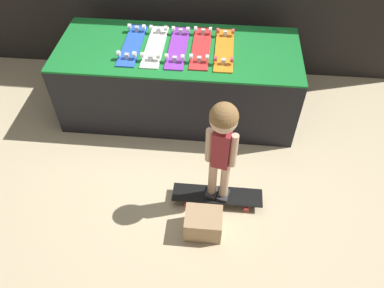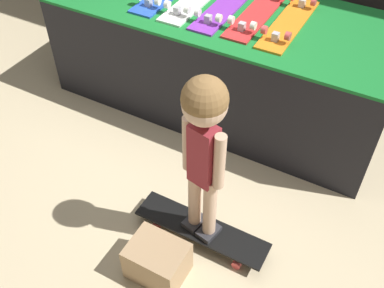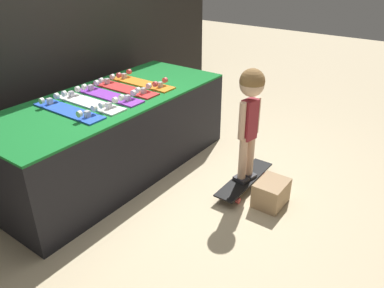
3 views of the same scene
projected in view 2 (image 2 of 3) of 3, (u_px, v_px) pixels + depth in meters
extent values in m
plane|color=beige|center=(185.00, 142.00, 3.20)|extent=(16.00, 16.00, 0.00)
cube|color=black|center=(222.00, 59.00, 3.29)|extent=(2.39, 0.98, 0.76)
cube|color=#19752D|center=(225.00, 10.00, 3.02)|extent=(2.39, 0.98, 0.02)
cube|color=#B7B7BC|center=(149.00, 2.00, 2.99)|extent=(0.04, 0.04, 0.05)
cylinder|color=white|center=(158.00, 1.00, 2.95)|extent=(0.03, 0.05, 0.05)
cube|color=white|center=(195.00, 0.00, 3.08)|extent=(0.18, 0.74, 0.01)
cube|color=#B7B7BC|center=(177.00, 11.00, 2.91)|extent=(0.04, 0.04, 0.05)
cylinder|color=white|center=(187.00, 10.00, 2.86)|extent=(0.03, 0.05, 0.05)
cylinder|color=white|center=(167.00, 4.00, 2.92)|extent=(0.03, 0.05, 0.05)
cube|color=purple|center=(225.00, 8.00, 3.01)|extent=(0.18, 0.74, 0.01)
cube|color=#B7B7BC|center=(208.00, 19.00, 2.83)|extent=(0.04, 0.04, 0.05)
cylinder|color=white|center=(219.00, 18.00, 2.79)|extent=(0.03, 0.05, 0.05)
cylinder|color=white|center=(198.00, 13.00, 2.84)|extent=(0.03, 0.05, 0.05)
cube|color=red|center=(257.00, 14.00, 2.94)|extent=(0.18, 0.74, 0.01)
cube|color=#B7B7BC|center=(242.00, 26.00, 2.76)|extent=(0.04, 0.04, 0.05)
cylinder|color=white|center=(253.00, 26.00, 2.72)|extent=(0.03, 0.05, 0.05)
cylinder|color=white|center=(231.00, 20.00, 2.77)|extent=(0.03, 0.05, 0.05)
cube|color=orange|center=(289.00, 24.00, 2.85)|extent=(0.18, 0.74, 0.01)
cube|color=#B7B7BC|center=(302.00, 3.00, 2.98)|extent=(0.04, 0.04, 0.05)
cylinder|color=#D84C4C|center=(314.00, 2.00, 2.94)|extent=(0.03, 0.05, 0.05)
cube|color=#B7B7BC|center=(275.00, 37.00, 2.68)|extent=(0.04, 0.04, 0.05)
cylinder|color=#D84C4C|center=(288.00, 36.00, 2.63)|extent=(0.03, 0.05, 0.05)
cylinder|color=#D84C4C|center=(264.00, 30.00, 2.68)|extent=(0.03, 0.05, 0.05)
cube|color=black|center=(202.00, 229.00, 2.57)|extent=(0.79, 0.19, 0.01)
cube|color=#B7B7BC|center=(243.00, 251.00, 2.50)|extent=(0.04, 0.04, 0.05)
cylinder|color=#D84C4C|center=(248.00, 243.00, 2.57)|extent=(0.05, 0.03, 0.05)
cylinder|color=#D84C4C|center=(236.00, 264.00, 2.47)|extent=(0.05, 0.03, 0.05)
cube|color=#B7B7BC|center=(163.00, 214.00, 2.69)|extent=(0.04, 0.04, 0.05)
cylinder|color=#D84C4C|center=(170.00, 207.00, 2.75)|extent=(0.05, 0.03, 0.05)
cylinder|color=#D84C4C|center=(156.00, 226.00, 2.65)|extent=(0.05, 0.03, 0.05)
cube|color=#2D2D33|center=(209.00, 231.00, 2.53)|extent=(0.12, 0.15, 0.03)
cylinder|color=#DBB293|center=(210.00, 207.00, 2.38)|extent=(0.07, 0.07, 0.41)
cube|color=#2D2D33|center=(195.00, 221.00, 2.58)|extent=(0.12, 0.15, 0.03)
cylinder|color=#DBB293|center=(195.00, 197.00, 2.43)|extent=(0.07, 0.07, 0.41)
cube|color=maroon|center=(203.00, 155.00, 2.15)|extent=(0.15, 0.12, 0.36)
cylinder|color=#DBB293|center=(219.00, 162.00, 2.10)|extent=(0.06, 0.06, 0.33)
cylinder|color=#DBB293|center=(188.00, 144.00, 2.19)|extent=(0.06, 0.06, 0.33)
sphere|color=#DBB293|center=(205.00, 104.00, 1.93)|extent=(0.21, 0.21, 0.21)
sphere|color=olive|center=(205.00, 99.00, 1.91)|extent=(0.21, 0.21, 0.21)
cube|color=tan|center=(157.00, 261.00, 2.39)|extent=(0.30, 0.24, 0.22)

